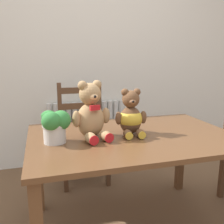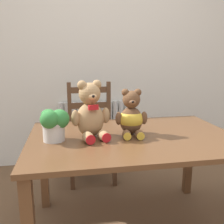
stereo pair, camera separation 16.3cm
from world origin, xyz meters
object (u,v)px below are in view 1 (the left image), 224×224
(wooden_chair_behind, at_px, (82,135))
(teddy_bear_left, at_px, (91,114))
(teddy_bear_right, at_px, (131,116))
(potted_plant, at_px, (55,125))

(wooden_chair_behind, bearing_deg, teddy_bear_left, 84.95)
(teddy_bear_right, xyz_separation_m, potted_plant, (-0.50, -0.05, -0.01))
(wooden_chair_behind, xyz_separation_m, teddy_bear_left, (-0.07, -0.85, 0.40))
(teddy_bear_left, relative_size, potted_plant, 1.82)
(wooden_chair_behind, distance_m, teddy_bear_left, 0.94)
(teddy_bear_right, bearing_deg, wooden_chair_behind, -70.69)
(wooden_chair_behind, xyz_separation_m, potted_plant, (-0.30, -0.90, 0.36))
(wooden_chair_behind, distance_m, potted_plant, 1.01)
(wooden_chair_behind, xyz_separation_m, teddy_bear_right, (0.20, -0.84, 0.37))
(teddy_bear_left, xyz_separation_m, potted_plant, (-0.23, -0.05, -0.05))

